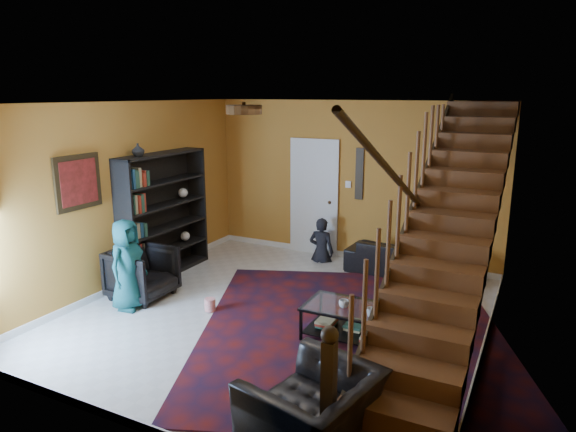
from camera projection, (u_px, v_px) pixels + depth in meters
name	position (u px, v px, depth m)	size (l,w,h in m)	color
floor	(279.00, 314.00, 6.95)	(5.50, 5.50, 0.00)	beige
room	(246.00, 267.00, 8.68)	(5.50, 5.50, 5.50)	#B17127
staircase	(447.00, 234.00, 5.69)	(0.95, 5.02, 3.18)	brown
bookshelf	(165.00, 217.00, 8.30)	(0.35, 1.80, 2.00)	black
door	(314.00, 199.00, 9.38)	(0.82, 0.05, 2.05)	silver
framed_picture	(78.00, 182.00, 6.88)	(0.04, 0.74, 0.74)	maroon
wall_hanging	(359.00, 174.00, 8.89)	(0.14, 0.03, 0.90)	black
ceiling_fixture	(244.00, 110.00, 5.61)	(0.40, 0.40, 0.10)	#3F2814
rug	(351.00, 330.00, 6.45)	(3.69, 4.22, 0.02)	#4F100E
sofa	(405.00, 259.00, 8.39)	(1.88, 0.74, 0.55)	black
armchair_left	(142.00, 273.00, 7.44)	(0.80, 0.82, 0.75)	black
armchair_right	(312.00, 412.00, 4.26)	(1.04, 0.91, 0.68)	black
person_adult_a	(321.00, 252.00, 9.12)	(0.45, 0.30, 1.24)	black
person_adult_b	(429.00, 262.00, 8.27)	(0.68, 0.53, 1.41)	black
person_child	(127.00, 265.00, 7.00)	(0.62, 0.40, 1.27)	#165057
coffee_table	(352.00, 321.00, 6.15)	(1.15, 0.68, 0.44)	black
cup_a	(344.00, 304.00, 6.08)	(0.12, 0.12, 0.09)	#999999
cup_b	(371.00, 312.00, 5.85)	(0.10, 0.10, 0.10)	#999999
bowl	(383.00, 306.00, 6.07)	(0.21, 0.21, 0.05)	#999999
vase	(138.00, 150.00, 7.60)	(0.18, 0.18, 0.19)	#999999
popcorn_bucket	(210.00, 305.00, 7.00)	(0.15, 0.15, 0.17)	red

